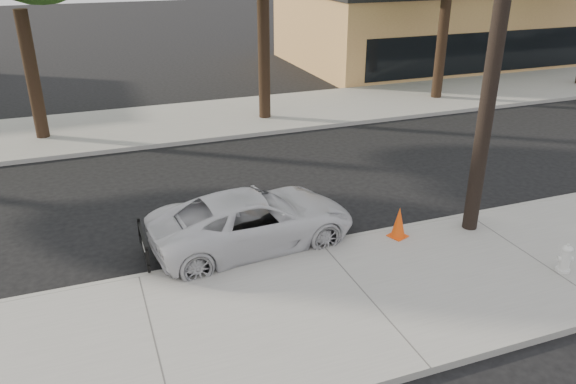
% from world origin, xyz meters
% --- Properties ---
extents(ground, '(120.00, 120.00, 0.00)m').
position_xyz_m(ground, '(0.00, 0.00, 0.00)').
color(ground, black).
rests_on(ground, ground).
extents(near_sidewalk, '(90.00, 4.40, 0.15)m').
position_xyz_m(near_sidewalk, '(0.00, -4.30, 0.07)').
color(near_sidewalk, gray).
rests_on(near_sidewalk, ground).
extents(far_sidewalk, '(90.00, 5.00, 0.15)m').
position_xyz_m(far_sidewalk, '(0.00, 8.50, 0.07)').
color(far_sidewalk, gray).
rests_on(far_sidewalk, ground).
extents(curb_near, '(90.00, 0.12, 0.16)m').
position_xyz_m(curb_near, '(0.00, -2.10, 0.07)').
color(curb_near, '#9E9B93').
rests_on(curb_near, ground).
extents(building_main, '(18.00, 10.00, 4.00)m').
position_xyz_m(building_main, '(16.00, 16.00, 2.00)').
color(building_main, tan).
rests_on(building_main, ground).
extents(utility_pole, '(1.40, 0.34, 9.00)m').
position_xyz_m(utility_pole, '(3.60, -2.70, 4.70)').
color(utility_pole, black).
rests_on(utility_pole, near_sidewalk).
extents(police_cruiser, '(4.78, 2.51, 1.28)m').
position_xyz_m(police_cruiser, '(-1.36, -1.47, 0.64)').
color(police_cruiser, silver).
rests_on(police_cruiser, ground).
extents(fire_hydrant, '(0.31, 0.28, 0.58)m').
position_xyz_m(fire_hydrant, '(4.17, -4.99, 0.43)').
color(fire_hydrant, silver).
rests_on(fire_hydrant, near_sidewalk).
extents(traffic_cone, '(0.48, 0.48, 0.73)m').
position_xyz_m(traffic_cone, '(1.77, -2.50, 0.50)').
color(traffic_cone, '#FF4F0D').
rests_on(traffic_cone, near_sidewalk).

